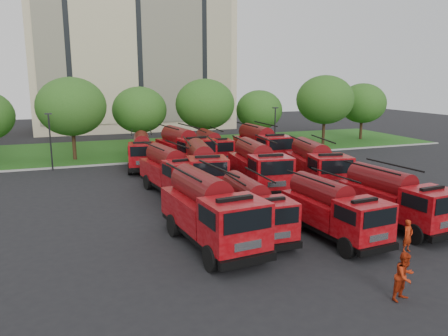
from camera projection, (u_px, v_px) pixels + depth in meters
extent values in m
plane|color=black|center=(222.00, 215.00, 26.53)|extent=(140.00, 140.00, 0.00)
cube|color=#234B14|center=(147.00, 149.00, 50.46)|extent=(70.00, 16.00, 0.12)
cube|color=gray|center=(161.00, 161.00, 43.00)|extent=(70.00, 0.30, 0.14)
cube|color=#C1AD8F|center=(132.00, 49.00, 68.83)|extent=(30.00, 14.00, 25.00)
cube|color=black|center=(140.00, 46.00, 62.29)|extent=(28.00, 0.15, 22.00)
cylinder|color=#382314|center=(74.00, 147.00, 43.39)|extent=(0.36, 0.36, 2.80)
ellipsoid|color=#1F4D16|center=(71.00, 107.00, 42.58)|extent=(6.72, 6.72, 5.71)
cylinder|color=#382314|center=(141.00, 141.00, 48.05)|extent=(0.36, 0.36, 2.45)
ellipsoid|color=#1F4D16|center=(140.00, 110.00, 47.34)|extent=(5.88, 5.88, 5.00)
cylinder|color=#382314|center=(205.00, 139.00, 48.96)|extent=(0.36, 0.36, 2.73)
ellipsoid|color=#1F4D16|center=(205.00, 104.00, 48.16)|extent=(6.55, 6.55, 5.57)
cylinder|color=#382314|center=(259.00, 137.00, 52.24)|extent=(0.36, 0.36, 2.27)
ellipsoid|color=#1F4D16|center=(259.00, 110.00, 51.58)|extent=(5.46, 5.46, 4.64)
cylinder|color=#382314|center=(323.00, 133.00, 53.45)|extent=(0.36, 0.36, 2.87)
ellipsoid|color=#1F4D16|center=(325.00, 100.00, 52.62)|extent=(6.89, 6.89, 5.85)
cylinder|color=#382314|center=(361.00, 130.00, 57.65)|extent=(0.36, 0.36, 2.52)
ellipsoid|color=#1F4D16|center=(363.00, 103.00, 56.92)|extent=(6.05, 6.05, 5.14)
cylinder|color=black|center=(51.00, 143.00, 38.55)|extent=(0.14, 0.14, 5.00)
cube|color=black|center=(48.00, 114.00, 38.02)|extent=(0.60, 0.25, 0.12)
cylinder|color=black|center=(275.00, 132.00, 45.83)|extent=(0.14, 0.14, 5.00)
cube|color=black|center=(275.00, 108.00, 45.31)|extent=(0.60, 0.25, 0.12)
cube|color=black|center=(210.00, 231.00, 21.67)|extent=(3.31, 7.77, 0.32)
cube|color=black|center=(248.00, 261.00, 18.33)|extent=(2.70, 0.57, 0.38)
cube|color=maroon|center=(235.00, 223.00, 19.15)|extent=(2.89, 2.65, 2.10)
cube|color=black|center=(248.00, 221.00, 17.99)|extent=(2.25, 0.31, 0.92)
cube|color=maroon|center=(201.00, 208.00, 22.53)|extent=(3.18, 5.22, 1.40)
cylinder|color=#55090C|center=(201.00, 187.00, 22.30)|extent=(2.11, 4.67, 1.61)
cylinder|color=black|center=(211.00, 258.00, 18.70)|extent=(0.51, 1.22, 1.18)
cylinder|color=black|center=(261.00, 249.00, 19.77)|extent=(0.51, 1.22, 1.18)
cylinder|color=black|center=(174.00, 225.00, 22.86)|extent=(0.51, 1.22, 1.18)
cylinder|color=black|center=(216.00, 219.00, 23.93)|extent=(0.51, 1.22, 1.18)
cube|color=black|center=(252.00, 225.00, 23.00)|extent=(2.10, 6.32, 0.27)
cube|color=black|center=(280.00, 247.00, 20.06)|extent=(2.26, 0.23, 0.32)
cube|color=maroon|center=(270.00, 218.00, 20.79)|extent=(2.22, 1.99, 1.76)
cube|color=black|center=(280.00, 217.00, 19.78)|extent=(1.89, 0.05, 0.77)
cube|color=maroon|center=(245.00, 206.00, 23.76)|extent=(2.22, 4.16, 1.17)
cylinder|color=#55090C|center=(245.00, 189.00, 23.57)|extent=(1.37, 3.79, 1.35)
cylinder|color=black|center=(252.00, 244.00, 20.51)|extent=(0.32, 0.99, 0.99)
cylinder|color=black|center=(291.00, 239.00, 21.19)|extent=(0.32, 0.99, 0.99)
cylinder|color=black|center=(223.00, 219.00, 24.17)|extent=(0.32, 0.99, 0.99)
cylinder|color=black|center=(258.00, 215.00, 24.85)|extent=(0.32, 0.99, 0.99)
cube|color=black|center=(332.00, 227.00, 22.63)|extent=(2.72, 6.60, 0.28)
cube|color=black|center=(378.00, 250.00, 19.75)|extent=(2.31, 0.45, 0.32)
cube|color=maroon|center=(363.00, 220.00, 20.47)|extent=(2.43, 2.23, 1.79)
cube|color=black|center=(380.00, 218.00, 19.47)|extent=(1.92, 0.23, 0.78)
cube|color=maroon|center=(320.00, 208.00, 23.37)|extent=(2.65, 4.42, 1.19)
cylinder|color=#55090C|center=(321.00, 190.00, 23.17)|extent=(1.74, 3.97, 1.38)
cylinder|color=black|center=(347.00, 248.00, 20.09)|extent=(0.42, 1.04, 1.01)
cylinder|color=black|center=(381.00, 241.00, 20.98)|extent=(0.42, 1.04, 1.01)
cylinder|color=black|center=(297.00, 222.00, 23.67)|extent=(0.42, 1.04, 1.01)
cylinder|color=black|center=(328.00, 217.00, 24.55)|extent=(0.42, 1.04, 1.01)
cube|color=black|center=(393.00, 215.00, 24.40)|extent=(2.92, 6.97, 0.29)
cube|color=black|center=(447.00, 236.00, 21.37)|extent=(2.43, 0.49, 0.34)
cube|color=maroon|center=(430.00, 208.00, 22.12)|extent=(2.58, 2.36, 1.89)
cube|color=maroon|center=(380.00, 197.00, 25.18)|extent=(2.82, 4.68, 1.26)
cylinder|color=#55090C|center=(381.00, 180.00, 24.96)|extent=(1.86, 4.20, 1.45)
cylinder|color=black|center=(416.00, 234.00, 21.72)|extent=(0.45, 1.09, 1.07)
cylinder|color=black|center=(446.00, 228.00, 22.67)|extent=(0.45, 1.09, 1.07)
cylinder|color=black|center=(356.00, 211.00, 25.48)|extent=(0.45, 1.09, 1.07)
cylinder|color=black|center=(384.00, 206.00, 26.43)|extent=(0.45, 1.09, 1.07)
cube|color=black|center=(171.00, 184.00, 31.32)|extent=(3.34, 7.29, 0.30)
cube|color=black|center=(192.00, 197.00, 28.27)|extent=(2.52, 0.63, 0.35)
cube|color=maroon|center=(184.00, 175.00, 29.02)|extent=(2.76, 2.55, 1.96)
cube|color=black|center=(191.00, 172.00, 27.96)|extent=(2.09, 0.37, 0.85)
cube|color=maroon|center=(166.00, 170.00, 32.11)|extent=(3.12, 4.93, 1.30)
cylinder|color=#55090C|center=(165.00, 156.00, 31.89)|extent=(2.12, 4.39, 1.50)
cylinder|color=black|center=(170.00, 196.00, 28.56)|extent=(0.51, 1.14, 1.10)
cylinder|color=black|center=(202.00, 192.00, 29.64)|extent=(0.51, 1.14, 1.10)
cylinder|color=black|center=(148.00, 182.00, 32.36)|extent=(0.51, 1.14, 1.10)
cylinder|color=black|center=(177.00, 179.00, 33.43)|extent=(0.51, 1.14, 1.10)
cube|color=black|center=(202.00, 181.00, 32.03)|extent=(3.51, 7.70, 0.32)
cube|color=black|center=(211.00, 195.00, 28.43)|extent=(2.66, 0.65, 0.37)
cube|color=maroon|center=(208.00, 173.00, 29.34)|extent=(2.91, 2.69, 2.07)
cube|color=black|center=(210.00, 170.00, 28.10)|extent=(2.21, 0.38, 0.90)
cube|color=maroon|center=(200.00, 167.00, 32.97)|extent=(3.29, 5.21, 1.38)
cylinder|color=#55090C|center=(200.00, 152.00, 32.74)|extent=(2.23, 4.64, 1.59)
cylinder|color=black|center=(190.00, 193.00, 29.17)|extent=(0.54, 1.21, 1.17)
cylinder|color=black|center=(226.00, 191.00, 29.64)|extent=(0.54, 1.21, 1.17)
cylinder|color=black|center=(183.00, 178.00, 33.65)|extent=(0.54, 1.21, 1.17)
cylinder|color=black|center=(214.00, 176.00, 34.11)|extent=(0.54, 1.21, 1.17)
cube|color=black|center=(258.00, 180.00, 32.35)|extent=(3.14, 7.71, 0.32)
cube|color=black|center=(277.00, 194.00, 28.75)|extent=(2.70, 0.51, 0.38)
cube|color=maroon|center=(271.00, 171.00, 29.66)|extent=(2.84, 2.59, 2.09)
cube|color=black|center=(277.00, 168.00, 28.42)|extent=(2.25, 0.26, 0.91)
cube|color=maroon|center=(253.00, 166.00, 33.29)|extent=(3.07, 5.16, 1.40)
cylinder|color=#55090C|center=(253.00, 151.00, 33.06)|extent=(2.01, 4.64, 1.61)
cylinder|color=black|center=(254.00, 192.00, 29.42)|extent=(0.48, 1.21, 1.18)
cylinder|color=black|center=(288.00, 190.00, 30.03)|extent=(0.48, 1.21, 1.18)
cylinder|color=black|center=(235.00, 177.00, 33.90)|extent=(0.48, 1.21, 1.18)
cylinder|color=black|center=(265.00, 175.00, 34.50)|extent=(0.48, 1.21, 1.18)
cube|color=black|center=(315.00, 179.00, 32.89)|extent=(3.63, 7.68, 0.32)
cube|color=black|center=(336.00, 192.00, 29.29)|extent=(2.64, 0.70, 0.37)
cube|color=maroon|center=(330.00, 170.00, 30.21)|extent=(2.93, 2.72, 2.05)
cube|color=black|center=(337.00, 167.00, 28.97)|extent=(2.19, 0.42, 0.90)
cube|color=maroon|center=(310.00, 165.00, 33.83)|extent=(3.36, 5.21, 1.37)
cylinder|color=#55090C|center=(311.00, 151.00, 33.60)|extent=(2.30, 4.63, 1.58)
cylinder|color=black|center=(314.00, 190.00, 30.06)|extent=(0.56, 1.20, 1.16)
cylinder|color=black|center=(346.00, 188.00, 30.48)|extent=(0.56, 1.20, 1.16)
cylinder|color=black|center=(292.00, 175.00, 34.53)|extent=(0.56, 1.20, 1.16)
cylinder|color=black|center=(321.00, 174.00, 34.94)|extent=(0.56, 1.20, 1.16)
cube|color=black|center=(143.00, 162.00, 39.77)|extent=(3.18, 7.00, 0.29)
cube|color=black|center=(143.00, 170.00, 36.50)|extent=(2.42, 0.59, 0.34)
cube|color=maroon|center=(143.00, 154.00, 37.33)|extent=(2.65, 2.44, 1.88)
cube|color=black|center=(143.00, 151.00, 36.20)|extent=(2.01, 0.34, 0.82)
cube|color=maroon|center=(142.00, 151.00, 40.63)|extent=(2.99, 4.73, 1.25)
cylinder|color=#55090C|center=(142.00, 141.00, 40.42)|extent=(2.02, 4.22, 1.45)
cylinder|color=black|center=(130.00, 169.00, 37.17)|extent=(0.49, 1.10, 1.06)
cylinder|color=black|center=(156.00, 168.00, 37.60)|extent=(0.49, 1.10, 1.06)
cylinder|color=black|center=(130.00, 160.00, 41.24)|extent=(0.49, 1.10, 1.06)
cylinder|color=black|center=(154.00, 159.00, 41.67)|extent=(0.49, 1.10, 1.06)
cube|color=black|center=(184.00, 161.00, 39.72)|extent=(3.72, 8.13, 0.34)
cube|color=black|center=(203.00, 169.00, 36.31)|extent=(2.81, 0.70, 0.39)
cube|color=maroon|center=(197.00, 151.00, 37.14)|extent=(3.08, 2.85, 2.18)
cube|color=black|center=(203.00, 148.00, 35.96)|extent=(2.33, 0.41, 0.95)
cube|color=maroon|center=(179.00, 149.00, 40.59)|extent=(3.48, 5.50, 1.45)
cylinder|color=#55090C|center=(179.00, 136.00, 40.35)|extent=(2.36, 4.90, 1.68)
cylinder|color=black|center=(184.00, 169.00, 36.63)|extent=(0.57, 1.28, 1.23)
cylinder|color=black|center=(211.00, 166.00, 37.83)|extent=(0.57, 1.28, 1.23)
cylinder|color=black|center=(163.00, 159.00, 40.87)|extent=(0.57, 1.28, 1.23)
cylinder|color=black|center=(188.00, 157.00, 42.07)|extent=(0.57, 1.28, 1.23)
cube|color=black|center=(212.00, 157.00, 41.95)|extent=(2.27, 6.69, 0.29)
cube|color=black|center=(223.00, 164.00, 38.83)|extent=(2.38, 0.27, 0.33)
cube|color=maroon|center=(219.00, 150.00, 39.62)|extent=(2.36, 2.12, 1.86)
cube|color=black|center=(223.00, 147.00, 38.54)|extent=(2.00, 0.07, 0.81)
cube|color=maroon|center=(208.00, 148.00, 42.76)|extent=(2.39, 4.41, 1.24)
cylinder|color=#55090C|center=(208.00, 138.00, 42.56)|extent=(1.48, 4.02, 1.43)
cylinder|color=black|center=(208.00, 164.00, 39.33)|extent=(0.35, 1.05, 1.05)
cylinder|color=black|center=(231.00, 162.00, 40.03)|extent=(0.35, 1.05, 1.05)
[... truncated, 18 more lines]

